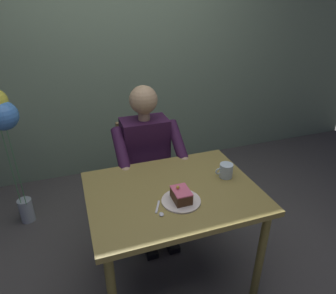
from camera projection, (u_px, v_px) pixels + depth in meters
ground_plane at (172, 275)px, 2.18m from camera, size 14.00×14.00×0.00m
cafe_rear_panel at (114, 32)px, 2.95m from camera, size 6.40×0.12×3.00m
dining_table at (173, 202)px, 1.88m from camera, size 1.04×0.79×0.75m
chair at (143, 168)px, 2.59m from camera, size 0.42×0.42×0.88m
seated_person at (148, 161)px, 2.38m from camera, size 0.53×0.58×1.23m
dessert_plate at (181, 201)px, 1.74m from camera, size 0.23×0.23×0.01m
cake_slice at (181, 195)px, 1.72m from camera, size 0.10×0.13×0.09m
coffee_cup at (226, 170)px, 1.96m from camera, size 0.12×0.09×0.09m
dessert_spoon at (160, 211)px, 1.66m from camera, size 0.06×0.14×0.01m
balloon_display at (3, 126)px, 2.26m from camera, size 0.26×0.25×1.23m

